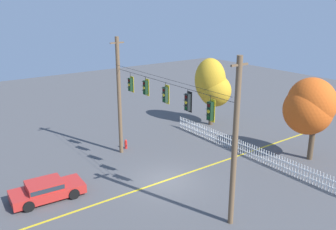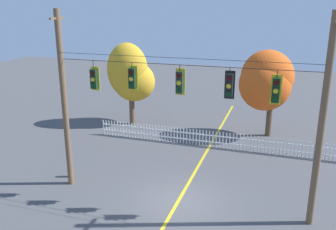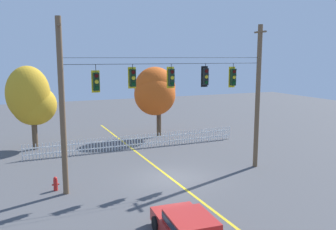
% 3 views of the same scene
% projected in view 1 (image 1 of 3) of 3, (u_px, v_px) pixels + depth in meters
% --- Properties ---
extents(ground, '(80.00, 80.00, 0.00)m').
position_uv_depth(ground, '(166.00, 181.00, 24.17)').
color(ground, '#4C4C4F').
extents(lane_centerline_stripe, '(0.16, 36.00, 0.01)m').
position_uv_depth(lane_centerline_stripe, '(166.00, 181.00, 24.17)').
color(lane_centerline_stripe, gold).
rests_on(lane_centerline_stripe, ground).
extents(signal_support_span, '(12.19, 1.10, 8.96)m').
position_uv_depth(signal_support_span, '(165.00, 115.00, 22.82)').
color(signal_support_span, brown).
rests_on(signal_support_span, ground).
extents(traffic_signal_southbound_primary, '(0.43, 0.38, 1.45)m').
position_uv_depth(traffic_signal_southbound_primary, '(131.00, 84.00, 25.71)').
color(traffic_signal_southbound_primary, black).
extents(traffic_signal_westbound_side, '(0.43, 0.38, 1.31)m').
position_uv_depth(traffic_signal_westbound_side, '(146.00, 87.00, 24.15)').
color(traffic_signal_westbound_side, black).
extents(traffic_signal_northbound_primary, '(0.43, 0.38, 1.36)m').
position_uv_depth(traffic_signal_northbound_primary, '(166.00, 95.00, 22.43)').
color(traffic_signal_northbound_primary, black).
extents(traffic_signal_northbound_secondary, '(0.43, 0.38, 1.37)m').
position_uv_depth(traffic_signal_northbound_secondary, '(188.00, 102.00, 20.75)').
color(traffic_signal_northbound_secondary, black).
extents(traffic_signal_eastbound_side, '(0.43, 0.38, 1.46)m').
position_uv_depth(traffic_signal_eastbound_side, '(210.00, 111.00, 19.31)').
color(traffic_signal_eastbound_side, black).
extents(white_picket_fence, '(16.65, 0.06, 1.09)m').
position_uv_depth(white_picket_fence, '(247.00, 149.00, 27.85)').
color(white_picket_fence, white).
rests_on(white_picket_fence, ground).
extents(autumn_maple_near_fence, '(3.67, 3.01, 6.37)m').
position_uv_depth(autumn_maple_near_fence, '(212.00, 85.00, 34.28)').
color(autumn_maple_near_fence, brown).
rests_on(autumn_maple_near_fence, ground).
extents(autumn_maple_mid, '(3.70, 3.59, 6.17)m').
position_uv_depth(autumn_maple_mid, '(310.00, 107.00, 26.55)').
color(autumn_maple_mid, brown).
rests_on(autumn_maple_mid, ground).
extents(parked_car, '(2.22, 4.34, 1.15)m').
position_uv_depth(parked_car, '(47.00, 189.00, 21.81)').
color(parked_car, red).
rests_on(parked_car, ground).
extents(fire_hydrant, '(0.38, 0.22, 0.76)m').
position_uv_depth(fire_hydrant, '(126.00, 144.00, 29.37)').
color(fire_hydrant, red).
rests_on(fire_hydrant, ground).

